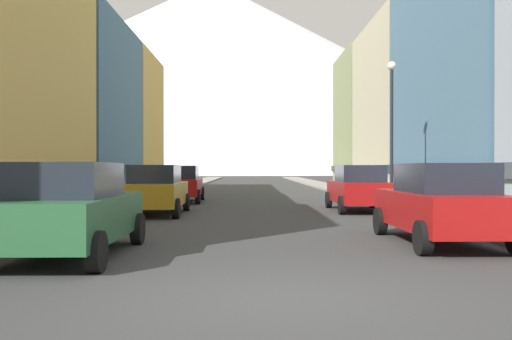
{
  "coord_description": "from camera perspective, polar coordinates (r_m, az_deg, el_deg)",
  "views": [
    {
      "loc": [
        -0.41,
        -7.01,
        1.68
      ],
      "look_at": [
        0.13,
        44.49,
        1.47
      ],
      "focal_mm": 38.47,
      "sensor_mm": 36.0,
      "label": 1
    }
  ],
  "objects": [
    {
      "name": "pedestrian_0",
      "position": [
        20.32,
        -17.32,
        -2.05
      ],
      "size": [
        0.36,
        0.36,
        1.58
      ],
      "color": "brown",
      "rests_on": "sidewalk_left"
    },
    {
      "name": "sidewalk_left",
      "position": [
        42.45,
        -8.51,
        -1.93
      ],
      "size": [
        2.5,
        100.0,
        0.15
      ],
      "primitive_type": "cube",
      "color": "gray",
      "rests_on": "ground"
    },
    {
      "name": "car_left_2",
      "position": [
        27.09,
        -7.79,
        -1.42
      ],
      "size": [
        2.18,
        4.45,
        1.78
      ],
      "color": "#9E1111",
      "rests_on": "ground"
    },
    {
      "name": "potted_plant_0",
      "position": [
        20.29,
        -19.58,
        -3.15
      ],
      "size": [
        0.56,
        0.56,
        0.74
      ],
      "color": "brown",
      "rests_on": "sidewalk_left"
    },
    {
      "name": "storefront_right_3",
      "position": [
        49.04,
        12.77,
        4.83
      ],
      "size": [
        7.09,
        9.43,
        11.58
      ],
      "color": "#8C9966",
      "rests_on": "ground"
    },
    {
      "name": "storefront_left_2",
      "position": [
        33.35,
        -21.84,
        5.58
      ],
      "size": [
        10.17,
        10.5,
        9.93
      ],
      "color": "slate",
      "rests_on": "ground"
    },
    {
      "name": "car_right_0",
      "position": [
        12.78,
        18.67,
        -3.29
      ],
      "size": [
        2.1,
        4.42,
        1.78
      ],
      "color": "#9E1111",
      "rests_on": "ground"
    },
    {
      "name": "mountain_backdrop",
      "position": [
        271.38,
        -4.62,
        9.72
      ],
      "size": [
        313.98,
        313.98,
        92.74
      ],
      "primitive_type": "cone",
      "color": "silver",
      "rests_on": "ground"
    },
    {
      "name": "car_left_0",
      "position": [
        10.92,
        -18.73,
        -3.89
      ],
      "size": [
        2.08,
        4.41,
        1.78
      ],
      "color": "#265933",
      "rests_on": "ground"
    },
    {
      "name": "car_left_1",
      "position": [
        19.98,
        -10.37,
        -2.01
      ],
      "size": [
        2.11,
        4.42,
        1.78
      ],
      "color": "#B28419",
      "rests_on": "ground"
    },
    {
      "name": "potted_plant_1",
      "position": [
        18.41,
        23.17,
        -3.18
      ],
      "size": [
        0.51,
        0.51,
        0.82
      ],
      "color": "#4C4C51",
      "rests_on": "sidewalk_right"
    },
    {
      "name": "storefront_left_3",
      "position": [
        42.48,
        -17.0,
        4.46
      ],
      "size": [
        10.03,
        8.58,
        9.97
      ],
      "color": "#D8B259",
      "rests_on": "ground"
    },
    {
      "name": "storefront_right_2",
      "position": [
        38.75,
        16.98,
        5.88
      ],
      "size": [
        7.77,
        11.06,
        11.36
      ],
      "color": "beige",
      "rests_on": "ground"
    },
    {
      "name": "ground_plane",
      "position": [
        7.23,
        2.74,
        -13.24
      ],
      "size": [
        400.0,
        400.0,
        0.0
      ],
      "primitive_type": "plane",
      "color": "#373737"
    },
    {
      "name": "car_right_1",
      "position": [
        21.63,
        10.63,
        -1.84
      ],
      "size": [
        2.07,
        4.41,
        1.78
      ],
      "color": "#9E1111",
      "rests_on": "ground"
    },
    {
      "name": "sidewalk_right",
      "position": [
        42.57,
        8.41,
        -1.93
      ],
      "size": [
        2.5,
        100.0,
        0.15
      ],
      "primitive_type": "cube",
      "color": "gray",
      "rests_on": "ground"
    },
    {
      "name": "streetlamp_right",
      "position": [
        23.07,
        13.94,
        5.96
      ],
      "size": [
        0.36,
        0.36,
        5.86
      ],
      "color": "black",
      "rests_on": "sidewalk_right"
    }
  ]
}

